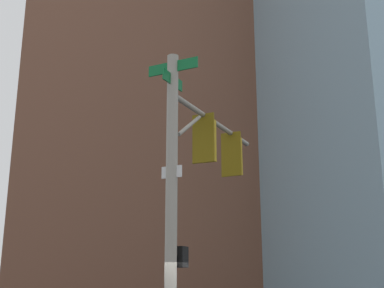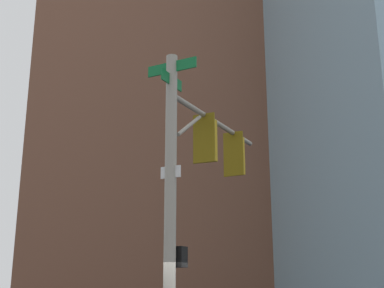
% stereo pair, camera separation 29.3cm
% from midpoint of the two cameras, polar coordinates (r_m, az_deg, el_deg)
% --- Properties ---
extents(signal_pole_assembly, '(3.55, 3.52, 6.77)m').
position_cam_midpoint_polar(signal_pole_assembly, '(11.35, 1.46, -3.51)').
color(signal_pole_assembly, '#9E998C').
rests_on(signal_pole_assembly, ground_plane).
extents(building_brick_nearside, '(20.94, 15.52, 58.18)m').
position_cam_midpoint_polar(building_brick_nearside, '(55.56, -5.28, 13.75)').
color(building_brick_nearside, brown).
rests_on(building_brick_nearside, ground_plane).
extents(building_brick_midblock, '(16.64, 17.04, 45.58)m').
position_cam_midpoint_polar(building_brick_midblock, '(60.88, 15.16, 5.04)').
color(building_brick_midblock, brown).
rests_on(building_brick_midblock, ground_plane).
extents(building_brick_farside, '(20.43, 17.62, 39.80)m').
position_cam_midpoint_polar(building_brick_farside, '(75.20, 20.09, -0.74)').
color(building_brick_farside, brown).
rests_on(building_brick_farside, ground_plane).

